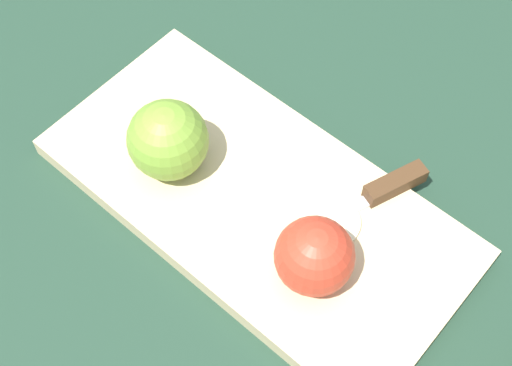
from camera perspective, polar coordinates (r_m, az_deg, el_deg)
name	(u,v)px	position (r m, az deg, el deg)	size (l,w,h in m)	color
ground_plane	(256,205)	(0.72, 0.00, -1.75)	(4.00, 4.00, 0.00)	#1E3828
cutting_board	(256,199)	(0.71, 0.00, -1.31)	(0.46, 0.28, 0.02)	#D1B789
apple_half_left	(168,140)	(0.69, -7.08, 3.46)	(0.08, 0.08, 0.08)	olive
apple_half_right	(315,256)	(0.63, 4.72, -5.87)	(0.07, 0.07, 0.07)	red
knife	(386,188)	(0.71, 10.37, -0.43)	(0.04, 0.16, 0.02)	silver
apple_slice	(331,222)	(0.69, 5.99, -3.10)	(0.06, 0.06, 0.00)	beige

